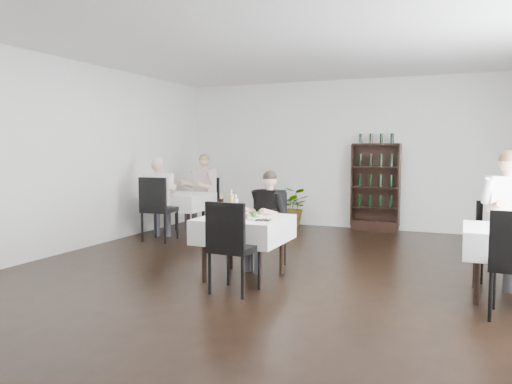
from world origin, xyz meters
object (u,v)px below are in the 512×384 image
main_table (244,229)px  diner_main (267,212)px  wine_shelf (375,188)px  potted_tree (293,207)px

main_table → diner_main: bearing=81.7°
main_table → diner_main: size_ratio=0.78×
main_table → wine_shelf: bearing=78.2°
wine_shelf → main_table: wine_shelf is taller
wine_shelf → potted_tree: wine_shelf is taller
main_table → diner_main: 0.58m
wine_shelf → potted_tree: 1.73m
wine_shelf → potted_tree: bearing=-176.1°
wine_shelf → diner_main: (-0.82, -3.76, -0.08)m
wine_shelf → main_table: bearing=-101.8°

